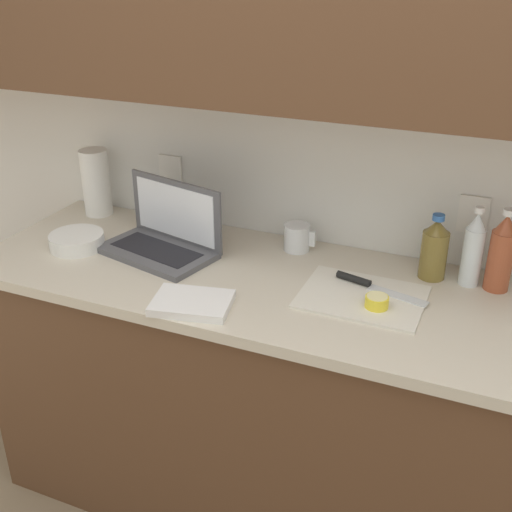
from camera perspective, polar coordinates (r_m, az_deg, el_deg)
The scene contains 13 objects.
wall_back at distance 1.92m, azimuth 13.54°, elevation 16.70°, with size 5.20×0.38×2.60m.
counter_unit at distance 2.15m, azimuth 9.72°, elevation -14.40°, with size 2.55×0.66×0.92m.
laptop at distance 2.15m, azimuth -8.15°, elevation 1.81°, with size 0.42×0.30×0.23m.
cutting_board at distance 1.89m, azimuth 9.41°, elevation -3.63°, with size 0.35×0.28×0.01m, color silver.
knife at distance 1.94m, azimuth 9.68°, elevation -2.40°, with size 0.29×0.10×0.02m.
lemon_half_cut at distance 1.83m, azimuth 10.69°, elevation -4.00°, with size 0.07×0.07×0.04m.
bottle_green_soda at distance 2.00m, azimuth 20.98°, elevation 0.21°, with size 0.07×0.07×0.25m.
bottle_oil_tall at distance 2.00m, azimuth 18.74°, elevation 0.54°, with size 0.06×0.06×0.25m.
bottle_water_clear at distance 2.02m, azimuth 15.57°, elevation 0.57°, with size 0.08×0.08×0.21m.
measuring_cup at distance 2.14m, azimuth 3.68°, elevation 1.65°, with size 0.11×0.09×0.09m.
bowl_white at distance 2.25m, azimuth -15.64°, elevation 1.31°, with size 0.18×0.18×0.05m.
paper_towel_roll at distance 2.49m, azimuth -14.03°, elevation 6.37°, with size 0.10×0.10×0.25m.
dish_towel at distance 1.83m, azimuth -5.71°, elevation -4.17°, with size 0.22×0.16×0.02m, color white.
Camera 1 is at (0.33, -1.61, 1.85)m, focal length 45.00 mm.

